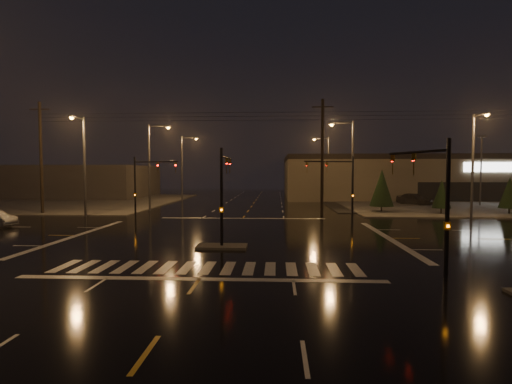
% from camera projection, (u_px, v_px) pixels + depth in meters
% --- Properties ---
extents(ground, '(140.00, 140.00, 0.00)m').
position_uv_depth(ground, '(230.00, 237.00, 28.00)').
color(ground, black).
rests_on(ground, ground).
extents(sidewalk_ne, '(36.00, 36.00, 0.12)m').
position_uv_depth(sidewalk_ne, '(466.00, 203.00, 56.36)').
color(sidewalk_ne, '#484540').
rests_on(sidewalk_ne, ground).
extents(sidewalk_nw, '(36.00, 36.00, 0.12)m').
position_uv_depth(sidewalk_nw, '(53.00, 202.00, 59.46)').
color(sidewalk_nw, '#484540').
rests_on(sidewalk_nw, ground).
extents(median_island, '(3.00, 1.60, 0.15)m').
position_uv_depth(median_island, '(222.00, 247.00, 24.00)').
color(median_island, '#484540').
rests_on(median_island, ground).
extents(crosswalk, '(15.00, 2.60, 0.01)m').
position_uv_depth(crosswalk, '(207.00, 268.00, 19.02)').
color(crosswalk, beige).
rests_on(crosswalk, ground).
extents(stop_bar_near, '(16.00, 0.50, 0.01)m').
position_uv_depth(stop_bar_near, '(199.00, 279.00, 17.03)').
color(stop_bar_near, beige).
rests_on(stop_bar_near, ground).
extents(stop_bar_far, '(16.00, 0.50, 0.01)m').
position_uv_depth(stop_bar_far, '(243.00, 218.00, 38.97)').
color(stop_bar_far, beige).
rests_on(stop_bar_far, ground).
extents(parking_lot, '(50.00, 24.00, 0.08)m').
position_uv_depth(parking_lot, '(510.00, 205.00, 54.11)').
color(parking_lot, black).
rests_on(parking_lot, ground).
extents(retail_building, '(60.20, 28.30, 7.20)m').
position_uv_depth(retail_building, '(453.00, 175.00, 71.85)').
color(retail_building, '#665D49').
rests_on(retail_building, ground).
extents(commercial_block, '(30.00, 18.00, 5.60)m').
position_uv_depth(commercial_block, '(63.00, 181.00, 71.55)').
color(commercial_block, '#3F3A37').
rests_on(commercial_block, ground).
extents(signal_mast_median, '(0.25, 4.59, 6.00)m').
position_uv_depth(signal_mast_median, '(224.00, 185.00, 24.74)').
color(signal_mast_median, black).
rests_on(signal_mast_median, ground).
extents(signal_mast_ne, '(4.84, 1.86, 6.00)m').
position_uv_depth(signal_mast_ne, '(343.00, 180.00, 37.41)').
color(signal_mast_ne, black).
rests_on(signal_mast_ne, ground).
extents(signal_mast_nw, '(4.84, 1.86, 6.00)m').
position_uv_depth(signal_mast_nw, '(144.00, 180.00, 38.40)').
color(signal_mast_nw, black).
rests_on(signal_mast_nw, ground).
extents(signal_mast_se, '(1.55, 3.87, 6.00)m').
position_uv_depth(signal_mast_se, '(434.00, 192.00, 17.55)').
color(signal_mast_se, black).
rests_on(signal_mast_se, ground).
extents(streetlight_1, '(2.77, 0.32, 10.00)m').
position_uv_depth(streetlight_1, '(152.00, 161.00, 46.22)').
color(streetlight_1, '#38383A').
rests_on(streetlight_1, ground).
extents(streetlight_2, '(2.77, 0.32, 10.00)m').
position_uv_depth(streetlight_2, '(184.00, 163.00, 62.18)').
color(streetlight_2, '#38383A').
rests_on(streetlight_2, ground).
extents(streetlight_3, '(2.77, 0.32, 10.00)m').
position_uv_depth(streetlight_3, '(350.00, 160.00, 43.07)').
color(streetlight_3, '#38383A').
rests_on(streetlight_3, ground).
extents(streetlight_4, '(2.77, 0.32, 10.00)m').
position_uv_depth(streetlight_4, '(327.00, 164.00, 63.02)').
color(streetlight_4, '#38383A').
rests_on(streetlight_4, ground).
extents(streetlight_5, '(0.32, 2.77, 10.00)m').
position_uv_depth(streetlight_5, '(83.00, 159.00, 39.68)').
color(streetlight_5, '#38383A').
rests_on(streetlight_5, ground).
extents(streetlight_6, '(0.32, 2.77, 10.00)m').
position_uv_depth(streetlight_6, '(475.00, 159.00, 37.71)').
color(streetlight_6, '#38383A').
rests_on(streetlight_6, ground).
extents(utility_pole_0, '(2.20, 0.32, 12.00)m').
position_uv_depth(utility_pole_0, '(41.00, 157.00, 42.78)').
color(utility_pole_0, black).
rests_on(utility_pole_0, ground).
extents(utility_pole_1, '(2.20, 0.32, 12.00)m').
position_uv_depth(utility_pole_1, '(322.00, 156.00, 41.22)').
color(utility_pole_1, black).
rests_on(utility_pole_1, ground).
extents(conifer_0, '(2.63, 2.63, 4.81)m').
position_uv_depth(conifer_0, '(382.00, 188.00, 44.48)').
color(conifer_0, black).
rests_on(conifer_0, ground).
extents(conifer_1, '(1.92, 1.92, 3.70)m').
position_uv_depth(conifer_1, '(442.00, 194.00, 42.31)').
color(conifer_1, black).
rests_on(conifer_1, ground).
extents(conifer_2, '(2.14, 2.14, 4.04)m').
position_uv_depth(conifer_2, '(510.00, 192.00, 41.99)').
color(conifer_2, black).
rests_on(conifer_2, ground).
extents(car_parked, '(4.49, 5.18, 1.68)m').
position_uv_depth(car_parked, '(414.00, 199.00, 54.16)').
color(car_parked, black).
rests_on(car_parked, ground).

